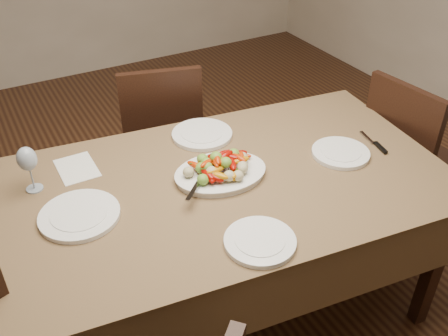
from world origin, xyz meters
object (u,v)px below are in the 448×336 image
chair_right (415,159)px  plate_left (80,215)px  chair_far (161,134)px  plate_far (202,134)px  plate_right (341,153)px  plate_near (260,242)px  dining_table (224,249)px  serving_platter (221,174)px  wine_glass (29,168)px

chair_right → plate_left: chair_right is taller
chair_far → plate_far: (-0.01, -0.55, 0.29)m
plate_right → plate_near: bearing=-153.6°
dining_table → serving_platter: serving_platter is taller
plate_far → wine_glass: bearing=-177.0°
plate_left → wine_glass: bearing=113.1°
chair_far → plate_near: size_ratio=3.80×
plate_right → plate_far: size_ratio=0.90×
plate_far → wine_glass: wine_glass is taller
plate_left → chair_right: bearing=-1.4°
dining_table → chair_right: (1.17, 0.01, 0.10)m
chair_right → plate_near: bearing=102.4°
plate_far → wine_glass: (-0.76, -0.04, 0.09)m
chair_right → plate_near: chair_right is taller
chair_far → plate_right: (0.45, -0.98, 0.29)m
plate_near → dining_table: bearing=79.6°
plate_left → plate_far: bearing=24.3°
chair_right → serving_platter: 1.20m
chair_right → serving_platter: size_ratio=2.58×
plate_right → wine_glass: 1.28m
chair_far → chair_right: bearing=156.2°
chair_right → plate_right: (-0.63, -0.09, 0.29)m
plate_near → serving_platter: bearing=80.3°
chair_far → plate_left: chair_far is taller
plate_far → chair_far: bearing=89.4°
chair_far → plate_right: chair_far is taller
dining_table → chair_right: 1.17m
plate_far → wine_glass: size_ratio=1.36×
plate_left → dining_table: bearing=-5.8°
chair_right → plate_left: size_ratio=3.22×
serving_platter → plate_far: size_ratio=1.32×
dining_table → chair_right: size_ratio=1.94×
dining_table → plate_left: size_ratio=6.24×
chair_far → plate_right: bearing=130.2°
chair_far → plate_near: (-0.15, -1.28, 0.29)m
serving_platter → plate_right: serving_platter is taller
chair_far → plate_far: 0.62m
serving_platter → plate_left: serving_platter is taller
chair_far → wine_glass: wine_glass is taller
chair_far → serving_platter: chair_far is taller
serving_platter → plate_left: bearing=177.2°
dining_table → plate_far: plate_far is taller
plate_right → wine_glass: size_ratio=1.22×
dining_table → plate_far: (0.08, 0.35, 0.39)m
dining_table → plate_near: 0.55m
dining_table → plate_right: plate_right is taller
plate_near → plate_left: bearing=139.0°
wine_glass → plate_far: bearing=3.0°
plate_far → plate_left: bearing=-155.7°
chair_right → plate_far: chair_right is taller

